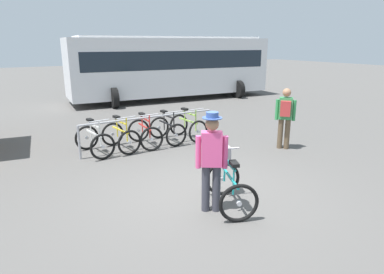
% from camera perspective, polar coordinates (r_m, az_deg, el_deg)
% --- Properties ---
extents(ground_plane, '(80.00, 80.00, 0.00)m').
position_cam_1_polar(ground_plane, '(6.59, 1.29, -9.33)').
color(ground_plane, '#514F4C').
extents(bike_rack_rail, '(3.91, 0.16, 0.88)m').
position_cam_1_polar(bike_rack_rail, '(9.21, -7.02, 2.38)').
color(bike_rack_rail, '#99999E').
rests_on(bike_rack_rail, ground).
extents(racked_bike_white, '(0.81, 1.18, 0.97)m').
position_cam_1_polar(racked_bike_white, '(8.96, -16.21, -0.60)').
color(racked_bike_white, black).
rests_on(racked_bike_white, ground).
extents(racked_bike_yellow, '(0.80, 1.18, 0.97)m').
position_cam_1_polar(racked_bike_yellow, '(9.16, -12.00, 0.03)').
color(racked_bike_yellow, black).
rests_on(racked_bike_yellow, ground).
extents(racked_bike_red, '(0.70, 1.13, 0.97)m').
position_cam_1_polar(racked_bike_red, '(9.40, -7.99, 0.63)').
color(racked_bike_red, black).
rests_on(racked_bike_red, ground).
extents(racked_bike_black, '(0.71, 1.14, 0.98)m').
position_cam_1_polar(racked_bike_black, '(9.69, -4.20, 1.19)').
color(racked_bike_black, black).
rests_on(racked_bike_black, ground).
extents(racked_bike_lime, '(0.76, 1.17, 0.98)m').
position_cam_1_polar(racked_bike_lime, '(10.02, -0.65, 1.72)').
color(racked_bike_lime, black).
rests_on(racked_bike_lime, ground).
extents(featured_bicycle, '(0.99, 1.26, 1.09)m').
position_cam_1_polar(featured_bicycle, '(5.97, 6.18, -7.06)').
color(featured_bicycle, black).
rests_on(featured_bicycle, ground).
extents(person_with_featured_bike, '(0.46, 0.35, 1.72)m').
position_cam_1_polar(person_with_featured_bike, '(5.57, 3.33, -3.62)').
color(person_with_featured_bike, '#383842').
rests_on(person_with_featured_bike, ground).
extents(pedestrian_with_backpack, '(0.47, 0.47, 1.64)m').
position_cam_1_polar(pedestrian_with_backpack, '(9.29, 15.50, 3.64)').
color(pedestrian_with_backpack, brown).
rests_on(pedestrian_with_backpack, ground).
extents(bus_distant, '(10.14, 3.84, 3.08)m').
position_cam_1_polar(bus_distant, '(17.28, -3.57, 12.19)').
color(bus_distant, silver).
rests_on(bus_distant, ground).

